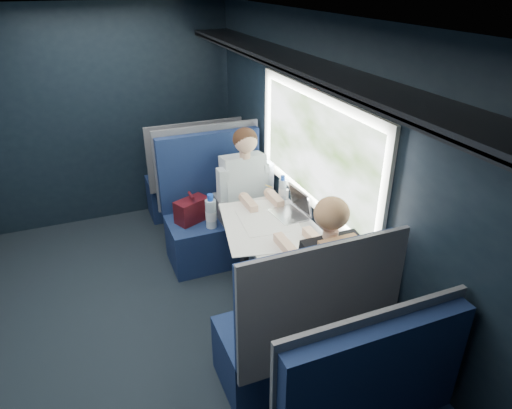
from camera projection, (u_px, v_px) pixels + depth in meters
name	position (u px, v px, depth m)	size (l,w,h in m)	color
ground	(151.00, 331.00, 3.62)	(2.80, 4.20, 0.01)	black
room_shell	(131.00, 155.00, 2.95)	(3.00, 4.40, 2.40)	black
table	(271.00, 233.00, 3.66)	(0.62, 1.00, 0.74)	#54565E
seat_bay_near	(217.00, 216.00, 4.43)	(1.04, 0.62, 1.26)	#0D193C
seat_bay_far	(299.00, 334.00, 2.99)	(1.04, 0.62, 1.26)	#0D193C
seat_row_front	(193.00, 181.00, 5.20)	(1.04, 0.51, 1.16)	#0D193C
man	(248.00, 191.00, 4.24)	(0.53, 0.56, 1.32)	black
woman	(323.00, 273.00, 3.07)	(0.53, 0.56, 1.32)	black
papers	(262.00, 225.00, 3.63)	(0.59, 0.86, 0.01)	white
laptop	(294.00, 208.00, 3.76)	(0.26, 0.33, 0.23)	silver
bottle_small	(283.00, 189.00, 3.98)	(0.07, 0.07, 0.23)	silver
cup	(285.00, 194.00, 4.03)	(0.07, 0.07, 0.09)	white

